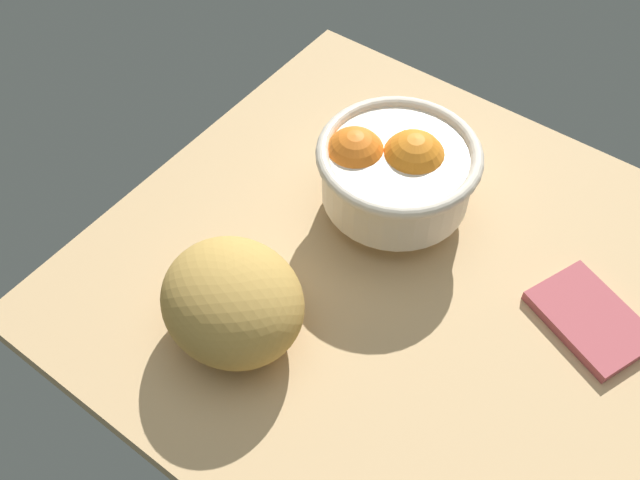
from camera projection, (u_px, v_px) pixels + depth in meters
ground_plane at (393, 277)px, 86.78cm from camera, size 69.07×67.66×3.00cm
fruit_bowl at (394, 170)px, 86.05cm from camera, size 19.77×19.77×12.25cm
bread_loaf at (233, 302)px, 75.98cm from camera, size 18.05×16.72×11.51cm
napkin_folded at (590, 319)px, 80.62cm from camera, size 15.25×13.05×1.32cm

